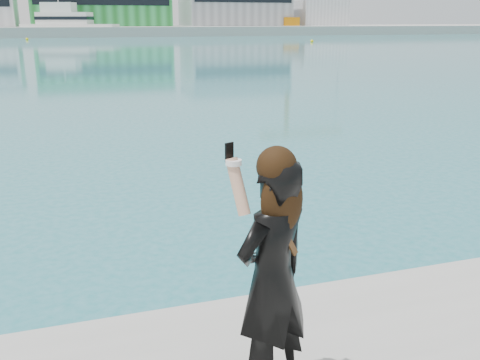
{
  "coord_description": "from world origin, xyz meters",
  "views": [
    {
      "loc": [
        -1.41,
        -3.33,
        3.32
      ],
      "look_at": [
        -0.2,
        0.39,
        2.15
      ],
      "focal_mm": 40.0,
      "sensor_mm": 36.0,
      "label": 1
    }
  ],
  "objects_px": {
    "buoy_near": "(312,42)",
    "buoy_far": "(27,40)",
    "motor_yacht": "(68,24)",
    "woman": "(273,272)"
  },
  "relations": [
    {
      "from": "motor_yacht",
      "to": "buoy_far",
      "type": "relative_size",
      "value": 39.51
    },
    {
      "from": "buoy_far",
      "to": "woman",
      "type": "bearing_deg",
      "value": -86.15
    },
    {
      "from": "motor_yacht",
      "to": "buoy_far",
      "type": "bearing_deg",
      "value": -91.61
    },
    {
      "from": "buoy_near",
      "to": "woman",
      "type": "distance_m",
      "value": 84.06
    },
    {
      "from": "buoy_far",
      "to": "woman",
      "type": "xyz_separation_m",
      "value": [
        6.73,
        -100.01,
        1.71
      ]
    },
    {
      "from": "motor_yacht",
      "to": "buoy_near",
      "type": "distance_m",
      "value": 54.59
    },
    {
      "from": "buoy_near",
      "to": "woman",
      "type": "bearing_deg",
      "value": -115.64
    },
    {
      "from": "woman",
      "to": "buoy_near",
      "type": "bearing_deg",
      "value": -140.23
    },
    {
      "from": "woman",
      "to": "motor_yacht",
      "type": "bearing_deg",
      "value": -114.84
    },
    {
      "from": "buoy_near",
      "to": "buoy_far",
      "type": "distance_m",
      "value": 49.44
    }
  ]
}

